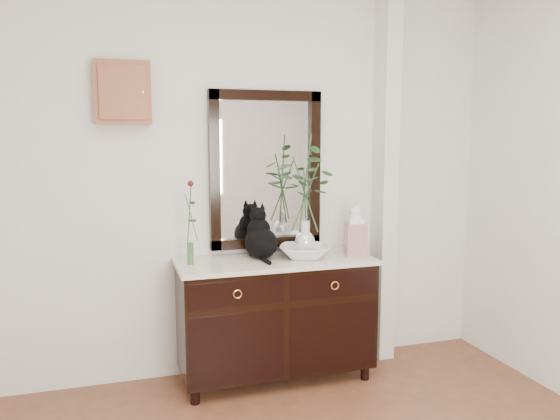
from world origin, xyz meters
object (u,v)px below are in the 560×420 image
object	(u,v)px
sideboard	(276,313)
lotus_bowl	(305,252)
cat	(261,233)
ginger_jar	(356,230)

from	to	relation	value
sideboard	lotus_bowl	world-z (taller)	lotus_bowl
cat	ginger_jar	world-z (taller)	ginger_jar
sideboard	lotus_bowl	distance (m)	0.47
cat	lotus_bowl	bearing A→B (deg)	-20.35
sideboard	ginger_jar	size ratio (longest dim) A/B	3.67
cat	sideboard	bearing A→B (deg)	-46.03
lotus_bowl	ginger_jar	size ratio (longest dim) A/B	0.95
lotus_bowl	ginger_jar	distance (m)	0.39
cat	ginger_jar	bearing A→B (deg)	-13.54
lotus_bowl	ginger_jar	xyz separation A→B (m)	(0.36, -0.03, 0.14)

